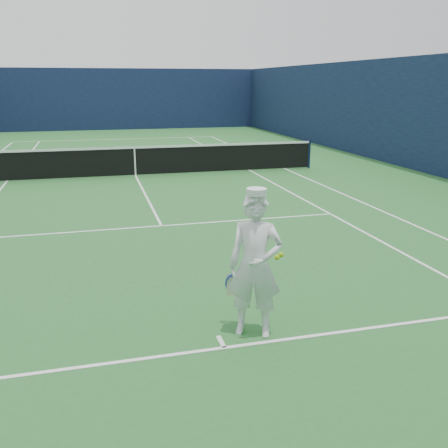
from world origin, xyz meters
name	(u,v)px	position (x,y,z in m)	size (l,w,h in m)	color
ground	(136,176)	(0.00, 0.00, 0.00)	(80.00, 80.00, 0.00)	#26642A
court_markings	(136,176)	(0.00, 0.00, 0.00)	(11.03, 23.83, 0.01)	white
windscreen_fence	(133,116)	(0.00, 0.00, 2.00)	(20.12, 36.12, 4.00)	#101A3B
tennis_net	(135,160)	(0.00, 0.00, 0.55)	(12.88, 0.09, 1.07)	#141E4C
tennis_player	(255,265)	(0.46, -11.61, 0.92)	(0.78, 0.74, 1.88)	white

